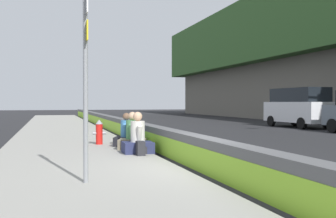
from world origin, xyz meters
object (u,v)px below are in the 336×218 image
Objects in this scene: route_sign_post at (86,71)px; seated_person_middle at (132,137)px; seated_person_foreground at (138,140)px; parked_car_fourth at (298,107)px; fire_hydrant at (99,132)px; seated_person_rear at (126,136)px; backpack at (141,148)px.

route_sign_post reaches higher than seated_person_middle.
seated_person_foreground is at bearing 176.81° from seated_person_middle.
parked_car_fourth is (9.86, -12.98, 0.84)m from seated_person_middle.
parked_car_fourth is at bearing -59.54° from fire_hydrant.
route_sign_post is 5.65m from seated_person_middle.
route_sign_post is at bearing 159.28° from seated_person_middle.
seated_person_foreground reaches higher than seated_person_middle.
fire_hydrant is at bearing 46.62° from seated_person_rear.
parked_car_fourth is at bearing -52.79° from seated_person_middle.
seated_person_rear is (5.98, -1.89, -1.72)m from route_sign_post.
route_sign_post is 7.04m from fire_hydrant.
route_sign_post is 21.08m from parked_car_fourth.
parked_car_fourth is (14.90, -14.89, -0.86)m from route_sign_post.
seated_person_rear is at bearing -133.38° from fire_hydrant.
seated_person_foreground is 1.99m from seated_person_rear.
backpack is (-2.54, 0.07, -0.16)m from seated_person_rear.
seated_person_foreground is 1.05m from seated_person_middle.
seated_person_rear is 2.83× the size of backpack.
fire_hydrant is 3.42m from backpack.
backpack is at bearing 131.23° from parked_car_fourth.
parked_car_fourth is (8.92, -13.00, 0.86)m from seated_person_rear.
parked_car_fourth is (11.46, -13.07, 1.02)m from backpack.
seated_person_middle reaches higher than seated_person_rear.
seated_person_foreground reaches higher than fire_hydrant.
route_sign_post reaches higher than seated_person_foreground.
seated_person_middle is at bearing 127.21° from parked_car_fourth.
backpack is 17.41m from parked_car_fourth.
route_sign_post is 3.18× the size of seated_person_rear.
seated_person_foreground is at bearing -3.23° from backpack.
parked_car_fourth is (8.13, -13.83, 0.77)m from fire_hydrant.
backpack is (3.44, -1.82, -1.88)m from route_sign_post.
fire_hydrant is 1.92m from seated_person_middle.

